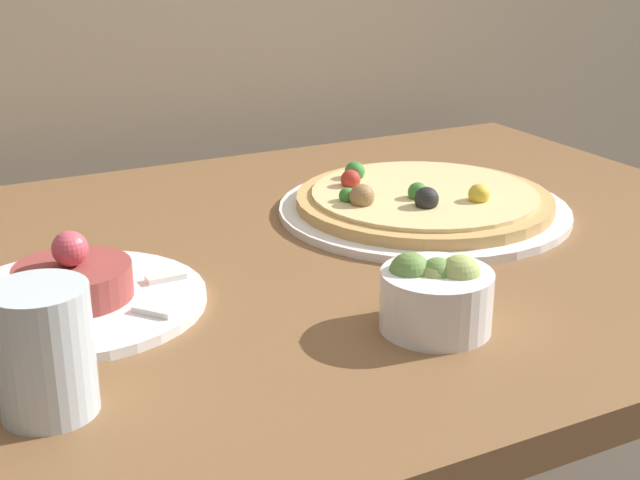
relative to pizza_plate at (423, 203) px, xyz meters
name	(u,v)px	position (x,y,z in m)	size (l,w,h in m)	color
dining_table	(341,325)	(-0.14, -0.05, -0.12)	(1.10, 0.85, 0.74)	brown
pizza_plate	(423,203)	(0.00, 0.00, 0.00)	(0.37, 0.37, 0.05)	white
tartare_plate	(74,292)	(-0.46, -0.08, 0.00)	(0.26, 0.26, 0.08)	white
small_bowl	(435,294)	(-0.18, -0.28, 0.02)	(0.10, 0.10, 0.07)	white
drinking_glass	(44,351)	(-0.52, -0.27, 0.04)	(0.08, 0.08, 0.10)	silver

